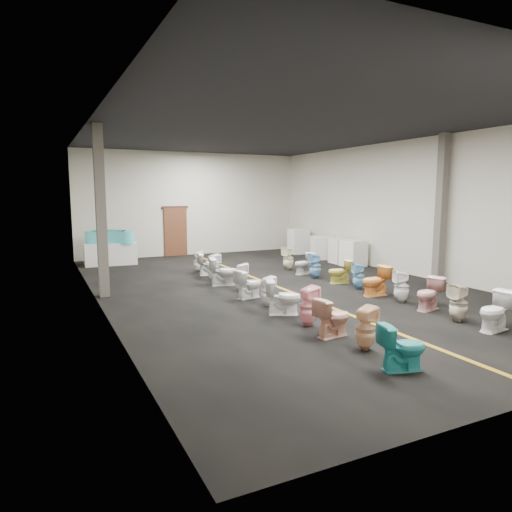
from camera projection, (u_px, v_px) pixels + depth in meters
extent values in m
plane|color=black|center=(278.00, 287.00, 13.35)|extent=(16.00, 16.00, 0.00)
plane|color=black|center=(280.00, 129.00, 12.73)|extent=(16.00, 16.00, 0.00)
plane|color=beige|center=(192.00, 204.00, 20.17)|extent=(10.00, 0.00, 10.00)
plane|color=beige|center=(95.00, 214.00, 10.88)|extent=(0.00, 16.00, 16.00)
plane|color=beige|center=(410.00, 208.00, 15.20)|extent=(0.00, 16.00, 16.00)
cube|color=#976D16|center=(278.00, 287.00, 13.35)|extent=(0.12, 15.60, 0.01)
cube|color=#562D19|center=(176.00, 232.00, 19.94)|extent=(1.00, 0.10, 2.10)
cube|color=#331C11|center=(175.00, 207.00, 19.80)|extent=(1.15, 0.08, 0.10)
cube|color=#59544C|center=(101.00, 212.00, 11.88)|extent=(0.25, 0.25, 4.50)
cube|color=#59544C|center=(441.00, 209.00, 13.76)|extent=(0.25, 0.25, 4.50)
cube|color=white|center=(110.00, 254.00, 17.54)|extent=(1.94, 1.03, 0.84)
cube|color=#43BBC1|center=(110.00, 237.00, 17.45)|extent=(1.36, 1.08, 0.50)
cylinder|color=#43BBC1|center=(94.00, 237.00, 17.42)|extent=(0.66, 0.66, 0.50)
cylinder|color=#43BBC1|center=(126.00, 237.00, 17.48)|extent=(0.66, 0.66, 0.50)
cube|color=teal|center=(109.00, 232.00, 17.42)|extent=(1.10, 0.81, 0.20)
cube|color=silver|center=(353.00, 253.00, 17.14)|extent=(0.84, 0.84, 0.97)
cube|color=silver|center=(341.00, 251.00, 17.85)|extent=(0.75, 0.75, 0.97)
cube|color=white|center=(322.00, 248.00, 19.02)|extent=(1.06, 1.06, 0.93)
cube|color=silver|center=(298.00, 241.00, 20.69)|extent=(0.86, 0.86, 1.11)
imported|color=teal|center=(403.00, 347.00, 7.07)|extent=(0.81, 0.59, 0.75)
imported|color=#E7B588|center=(365.00, 328.00, 7.99)|extent=(0.43, 0.43, 0.79)
imported|color=#EAAC94|center=(333.00, 317.00, 8.74)|extent=(0.81, 0.54, 0.76)
imported|color=#FBADB6|center=(308.00, 306.00, 9.44)|extent=(0.44, 0.43, 0.84)
imported|color=white|center=(283.00, 297.00, 10.33)|extent=(0.90, 0.74, 0.80)
imported|color=white|center=(268.00, 291.00, 11.14)|extent=(0.38, 0.37, 0.73)
imported|color=white|center=(249.00, 284.00, 11.93)|extent=(0.82, 0.58, 0.76)
imported|color=white|center=(242.00, 277.00, 12.84)|extent=(0.44, 0.43, 0.78)
imported|color=white|center=(223.00, 271.00, 13.58)|extent=(0.91, 0.66, 0.84)
imported|color=white|center=(213.00, 267.00, 14.34)|extent=(0.43, 0.43, 0.85)
imported|color=white|center=(209.00, 264.00, 15.26)|extent=(0.79, 0.53, 0.75)
imported|color=white|center=(198.00, 261.00, 15.97)|extent=(0.41, 0.41, 0.73)
imported|color=white|center=(496.00, 311.00, 9.08)|extent=(0.84, 0.55, 0.81)
imported|color=beige|center=(458.00, 303.00, 9.73)|extent=(0.38, 0.38, 0.83)
imported|color=#D99B98|center=(429.00, 294.00, 10.71)|extent=(0.84, 0.60, 0.78)
imported|color=white|center=(401.00, 286.00, 11.46)|extent=(0.48, 0.48, 0.82)
imported|color=#F2943F|center=(376.00, 281.00, 12.20)|extent=(0.80, 0.45, 0.81)
imported|color=#73B0D2|center=(359.00, 276.00, 13.05)|extent=(0.43, 0.42, 0.75)
imported|color=#D5C956|center=(340.00, 272.00, 13.87)|extent=(0.79, 0.57, 0.73)
imported|color=#78ACDD|center=(315.00, 266.00, 14.68)|extent=(0.46, 0.45, 0.82)
imported|color=silver|center=(304.00, 264.00, 15.45)|extent=(0.76, 0.49, 0.73)
imported|color=#F4EEC6|center=(288.00, 258.00, 16.29)|extent=(0.46, 0.46, 0.84)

